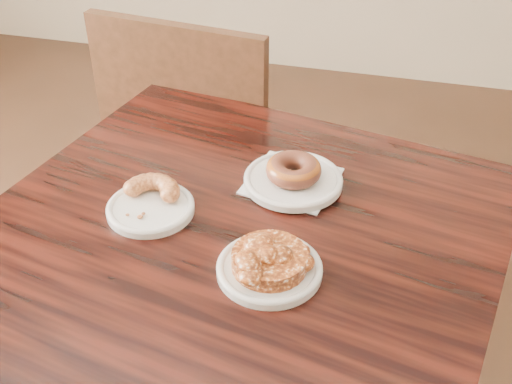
% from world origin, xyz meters
% --- Properties ---
extents(cafe_table, '(0.99, 0.99, 0.75)m').
position_xyz_m(cafe_table, '(-0.12, 0.27, 0.38)').
color(cafe_table, black).
rests_on(cafe_table, floor).
extents(chair_far, '(0.53, 0.53, 0.90)m').
position_xyz_m(chair_far, '(-0.37, 0.95, 0.45)').
color(chair_far, black).
rests_on(chair_far, floor).
extents(napkin, '(0.18, 0.18, 0.00)m').
position_xyz_m(napkin, '(-0.06, 0.45, 0.75)').
color(napkin, white).
rests_on(napkin, cafe_table).
extents(plate_donut, '(0.18, 0.18, 0.01)m').
position_xyz_m(plate_donut, '(-0.05, 0.44, 0.76)').
color(plate_donut, white).
rests_on(plate_donut, napkin).
extents(plate_cruller, '(0.15, 0.15, 0.01)m').
position_xyz_m(plate_cruller, '(-0.27, 0.30, 0.76)').
color(plate_cruller, white).
rests_on(plate_cruller, cafe_table).
extents(plate_fritter, '(0.16, 0.16, 0.01)m').
position_xyz_m(plate_fritter, '(-0.04, 0.20, 0.76)').
color(plate_fritter, silver).
rests_on(plate_fritter, cafe_table).
extents(glazed_donut, '(0.10, 0.10, 0.04)m').
position_xyz_m(glazed_donut, '(-0.05, 0.44, 0.78)').
color(glazed_donut, maroon).
rests_on(glazed_donut, plate_donut).
extents(apple_fritter, '(0.15, 0.15, 0.04)m').
position_xyz_m(apple_fritter, '(-0.04, 0.20, 0.78)').
color(apple_fritter, '#401606').
rests_on(apple_fritter, plate_fritter).
extents(cruller_fragment, '(0.11, 0.11, 0.03)m').
position_xyz_m(cruller_fragment, '(-0.27, 0.30, 0.78)').
color(cruller_fragment, brown).
rests_on(cruller_fragment, plate_cruller).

